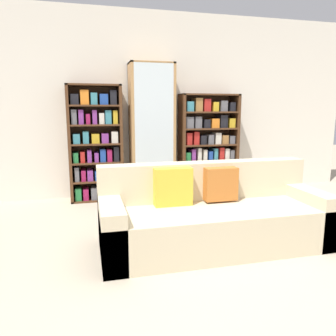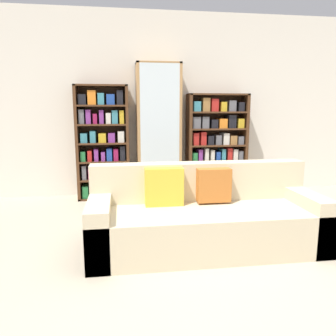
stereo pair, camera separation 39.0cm
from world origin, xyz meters
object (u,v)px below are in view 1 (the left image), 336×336
wine_bottle (186,198)px  bookshelf_left (96,145)px  couch (213,217)px  display_cabinet (152,132)px  bookshelf_right (208,146)px

wine_bottle → bookshelf_left: bearing=146.9°
wine_bottle → couch: bearing=-94.5°
display_cabinet → bookshelf_right: bearing=1.0°
bookshelf_right → wine_bottle: 1.10m
bookshelf_right → couch: bearing=-109.1°
bookshelf_right → wine_bottle: size_ratio=4.52×
display_cabinet → wine_bottle: display_cabinet is taller
couch → wine_bottle: (0.09, 1.19, -0.14)m
couch → wine_bottle: 1.20m
wine_bottle → display_cabinet: bearing=113.6°
bookshelf_left → couch: bearing=-61.9°
couch → bookshelf_left: bookshelf_left is taller
bookshelf_right → display_cabinet: bearing=-179.0°
bookshelf_left → bookshelf_right: bearing=-0.0°
bookshelf_right → wine_bottle: bookshelf_right is taller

